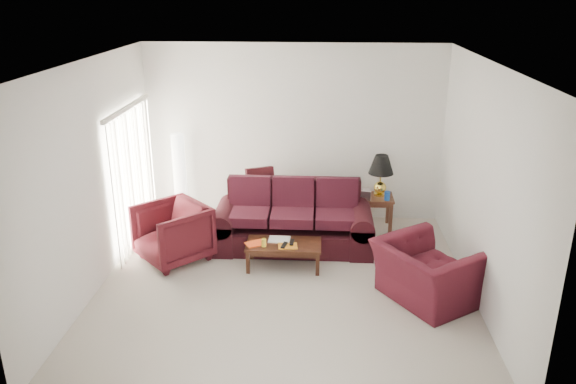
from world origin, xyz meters
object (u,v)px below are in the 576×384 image
at_px(armchair_right, 427,273).
at_px(armchair_left, 172,233).
at_px(sofa, 293,217).
at_px(floor_lamp, 180,177).
at_px(coffee_table, 284,255).
at_px(end_table, 377,212).

bearing_deg(armchair_right, armchair_left, 40.57).
height_order(sofa, armchair_left, sofa).
bearing_deg(sofa, floor_lamp, 151.21).
relative_size(sofa, coffee_table, 2.28).
height_order(end_table, armchair_right, armchair_right).
bearing_deg(floor_lamp, sofa, -26.24).
bearing_deg(armchair_left, armchair_right, 31.23).
distance_m(sofa, armchair_left, 1.83).
bearing_deg(coffee_table, floor_lamp, 157.99).
relative_size(armchair_left, coffee_table, 0.88).
xyz_separation_m(sofa, floor_lamp, (-1.98, 0.98, 0.27)).
bearing_deg(armchair_right, sofa, 16.16).
xyz_separation_m(end_table, coffee_table, (-1.46, -1.51, -0.09)).
bearing_deg(armchair_left, end_table, 69.61).
bearing_deg(coffee_table, armchair_left, -165.66).
bearing_deg(end_table, armchair_right, -79.24).
bearing_deg(end_table, floor_lamp, 177.48).
relative_size(end_table, armchair_right, 0.47).
xyz_separation_m(armchair_right, coffee_table, (-1.90, 0.79, -0.20)).
relative_size(sofa, floor_lamp, 1.58).
bearing_deg(end_table, coffee_table, -134.14).
relative_size(armchair_right, coffee_table, 1.11).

